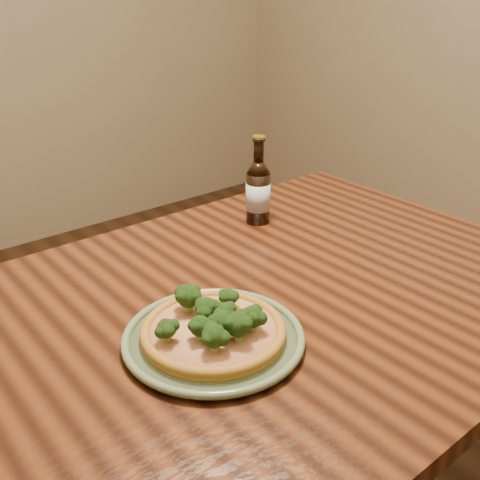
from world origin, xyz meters
TOP-DOWN VIEW (x-y plane):
  - table at (0.00, 0.10)m, footprint 1.60×0.90m
  - plate at (-0.01, 0.03)m, footprint 0.31×0.31m
  - pizza at (-0.01, 0.03)m, footprint 0.24×0.24m
  - beer_bottle at (0.39, 0.37)m, footprint 0.06×0.06m

SIDE VIEW (x-z plane):
  - table at x=0.00m, z-range 0.28..1.03m
  - plate at x=-0.01m, z-range 0.75..0.77m
  - pizza at x=-0.01m, z-range 0.75..0.81m
  - beer_bottle at x=0.39m, z-range 0.72..0.94m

